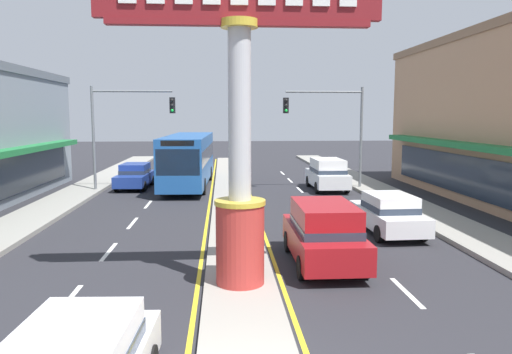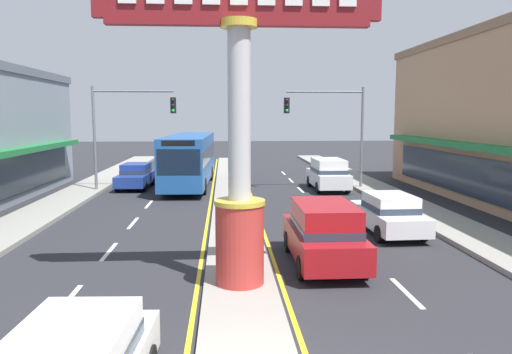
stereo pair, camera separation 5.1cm
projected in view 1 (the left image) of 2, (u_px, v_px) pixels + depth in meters
The scene contains 12 objects.
median_strip at pixel (231, 202), 25.44m from camera, with size 1.89×52.00×0.14m, color gray.
sidewalk_left at pixel (44, 211), 22.87m from camera, with size 2.39×60.00×0.18m, color gray.
sidewalk_right at pixel (412, 207), 24.04m from camera, with size 2.39×60.00×0.18m, color gray.
lane_markings at pixel (232, 208), 24.10m from camera, with size 8.63×52.00×0.01m.
district_sign at pixel (240, 123), 12.45m from camera, with size 7.07×1.32×8.27m.
traffic_light_left_side at pixel (123, 120), 28.73m from camera, with size 4.86×0.46×6.20m.
traffic_light_right_side at pixel (333, 120), 29.60m from camera, with size 4.86×0.46×6.20m.
sedan_far_right_lane at pixel (388, 213), 18.93m from camera, with size 1.96×4.36×1.53m.
bus_near_left_lane at pixel (189, 157), 31.40m from camera, with size 2.90×11.28×3.26m.
sedan_mid_left_lane at pixel (135, 176), 30.71m from camera, with size 1.96×4.36×1.53m.
suv_far_left_oncoming at pixel (327, 174), 29.95m from camera, with size 1.99×4.61×1.90m.
suv_kerb_right at pixel (324, 233), 14.92m from camera, with size 1.97×4.60×1.90m.
Camera 1 is at (-0.44, -7.11, 4.51)m, focal length 34.67 mm.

